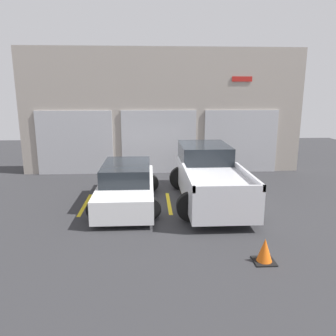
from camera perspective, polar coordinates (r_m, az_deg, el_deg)
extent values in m
plane|color=#2D2D30|center=(12.34, -0.21, -4.12)|extent=(28.00, 28.00, 0.00)
cube|color=#9E9389|center=(15.10, -0.89, 9.80)|extent=(12.69, 0.60, 5.56)
cube|color=#ADADB2|center=(15.26, -15.90, 4.23)|extent=(3.36, 0.08, 2.86)
cube|color=#ADADB2|center=(14.90, -1.59, 4.52)|extent=(3.36, 0.08, 2.86)
cube|color=#ADADB2|center=(15.47, 12.53, 4.53)|extent=(3.36, 0.08, 2.86)
cube|color=#B21E19|center=(15.31, 12.77, 14.88)|extent=(0.90, 0.03, 0.22)
cube|color=silver|center=(11.05, 7.40, -2.54)|extent=(1.89, 5.16, 0.91)
cube|color=#1E2328|center=(12.24, 6.30, 2.70)|extent=(1.74, 2.32, 0.62)
cube|color=silver|center=(9.66, 3.45, -1.39)|extent=(0.08, 2.84, 0.18)
cube|color=silver|center=(10.03, 13.79, -1.21)|extent=(0.08, 2.84, 0.18)
cube|color=silver|center=(8.51, 10.61, -3.61)|extent=(1.89, 0.08, 0.18)
cylinder|color=black|center=(12.53, 2.27, -1.77)|extent=(0.88, 0.22, 0.88)
cylinder|color=black|center=(12.79, 9.75, -1.64)|extent=(0.88, 0.22, 0.88)
cylinder|color=black|center=(9.49, 4.11, -6.73)|extent=(0.88, 0.22, 0.88)
cylinder|color=black|center=(9.84, 13.88, -6.37)|extent=(0.88, 0.22, 0.88)
cube|color=white|center=(10.95, -7.17, -3.84)|extent=(1.73, 4.42, 0.67)
cube|color=#1E2328|center=(10.90, -7.23, -0.63)|extent=(1.53, 2.43, 0.54)
cylinder|color=black|center=(12.37, -10.24, -2.68)|extent=(0.66, 0.22, 0.66)
cylinder|color=black|center=(12.28, -3.21, -2.61)|extent=(0.66, 0.22, 0.66)
cylinder|color=black|center=(9.79, -12.13, -7.04)|extent=(0.66, 0.22, 0.66)
cylinder|color=black|center=(9.67, -3.17, -7.02)|extent=(0.66, 0.22, 0.66)
cube|color=gold|center=(11.28, -14.23, -6.19)|extent=(0.12, 2.20, 0.01)
cube|color=gold|center=(11.09, 0.15, -6.11)|extent=(0.12, 2.20, 0.01)
cube|color=gold|center=(11.58, 14.13, -5.67)|extent=(0.12, 2.20, 0.01)
cube|color=black|center=(7.80, 16.36, -15.31)|extent=(0.47, 0.47, 0.03)
cone|color=orange|center=(7.68, 16.49, -13.60)|extent=(0.36, 0.36, 0.55)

